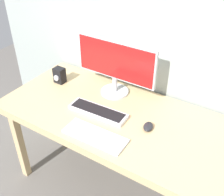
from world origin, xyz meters
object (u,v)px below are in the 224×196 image
at_px(monitor, 115,65).
at_px(mouse, 148,127).
at_px(desk, 118,123).
at_px(audio_controller, 59,75).
at_px(keyboard_primary, 98,111).
at_px(keyboard_secondary, 95,136).

xyz_separation_m(monitor, mouse, (0.40, -0.25, -0.22)).
height_order(desk, mouse, mouse).
bearing_deg(mouse, desk, 161.96).
bearing_deg(mouse, audio_controller, 157.72).
relative_size(keyboard_primary, audio_controller, 3.37).
bearing_deg(audio_controller, monitor, 14.43).
bearing_deg(keyboard_primary, desk, 24.97).
xyz_separation_m(desk, monitor, (-0.16, 0.23, 0.30)).
xyz_separation_m(monitor, keyboard_primary, (0.04, -0.29, -0.22)).
distance_m(monitor, mouse, 0.51).
height_order(keyboard_secondary, audio_controller, audio_controller).
bearing_deg(monitor, audio_controller, -165.57).
relative_size(keyboard_primary, keyboard_secondary, 1.02).
distance_m(keyboard_secondary, audio_controller, 0.71).
relative_size(desk, monitor, 2.65).
distance_m(keyboard_primary, keyboard_secondary, 0.23).
height_order(desk, keyboard_secondary, keyboard_secondary).
bearing_deg(keyboard_secondary, audio_controller, 148.28).
height_order(desk, keyboard_primary, keyboard_primary).
xyz_separation_m(monitor, keyboard_secondary, (0.16, -0.49, -0.22)).
bearing_deg(desk, audio_controller, 169.53).
bearing_deg(audio_controller, mouse, -8.88).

